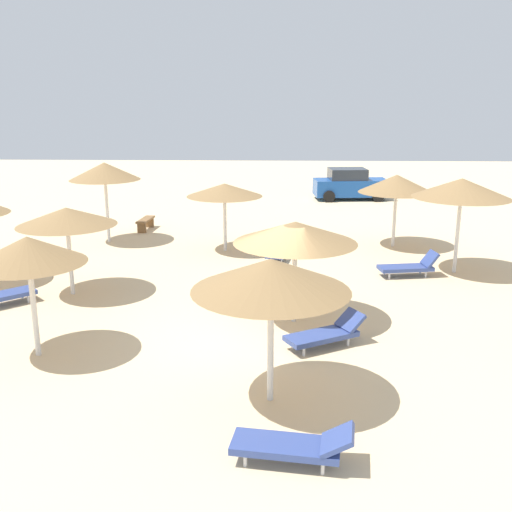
% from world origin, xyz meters
% --- Properties ---
extents(ground_plane, '(80.00, 80.00, 0.00)m').
position_xyz_m(ground_plane, '(0.00, 0.00, 0.00)').
color(ground_plane, beige).
extents(parasol_0, '(3.09, 3.09, 3.08)m').
position_xyz_m(parasol_0, '(6.40, 5.62, 2.76)').
color(parasol_0, silver).
rests_on(parasol_0, ground).
extents(parasol_1, '(2.79, 2.79, 2.55)m').
position_xyz_m(parasol_1, '(-5.34, 3.03, 2.29)').
color(parasol_1, silver).
rests_on(parasol_1, ground).
extents(parasol_2, '(2.92, 2.92, 2.78)m').
position_xyz_m(parasol_2, '(0.47, -2.98, 2.47)').
color(parasol_2, silver).
rests_on(parasol_2, ground).
extents(parasol_3, '(3.09, 3.09, 2.60)m').
position_xyz_m(parasol_3, '(1.03, 1.09, 2.32)').
color(parasol_3, silver).
rests_on(parasol_3, ground).
extents(parasol_4, '(2.77, 2.77, 2.51)m').
position_xyz_m(parasol_4, '(-1.32, 8.17, 2.27)').
color(parasol_4, silver).
rests_on(parasol_4, ground).
extents(parasol_5, '(2.72, 2.72, 3.12)m').
position_xyz_m(parasol_5, '(-6.04, 9.41, 2.78)').
color(parasol_5, silver).
rests_on(parasol_5, ground).
extents(parasol_7, '(2.45, 2.45, 2.71)m').
position_xyz_m(parasol_7, '(-4.71, -1.14, 2.40)').
color(parasol_7, silver).
rests_on(parasol_7, ground).
extents(parasol_8, '(2.84, 2.84, 2.75)m').
position_xyz_m(parasol_8, '(5.06, 9.03, 2.41)').
color(parasol_8, silver).
rests_on(parasol_8, ground).
extents(lounger_0, '(1.93, 0.93, 0.80)m').
position_xyz_m(lounger_0, '(4.83, 5.11, 0.33)').
color(lounger_0, '#33478C').
rests_on(lounger_0, ground).
extents(lounger_2, '(1.98, 0.90, 0.66)m').
position_xyz_m(lounger_2, '(0.87, -4.97, 0.31)').
color(lounger_2, '#33478C').
rests_on(lounger_2, ground).
extents(lounger_3, '(1.96, 1.48, 0.72)m').
position_xyz_m(lounger_3, '(1.73, -0.46, 0.32)').
color(lounger_3, '#33478C').
rests_on(lounger_3, ground).
extents(lounger_4, '(0.95, 1.99, 0.63)m').
position_xyz_m(lounger_4, '(0.67, 7.19, 0.31)').
color(lounger_4, '#33478C').
rests_on(lounger_4, ground).
extents(bench_0, '(0.54, 1.53, 0.49)m').
position_xyz_m(bench_0, '(-5.04, 11.57, 0.35)').
color(bench_0, brown).
rests_on(bench_0, ground).
extents(parked_car, '(4.14, 2.28, 1.72)m').
position_xyz_m(parked_car, '(4.66, 19.70, 0.82)').
color(parked_car, '#194C9E').
rests_on(parked_car, ground).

